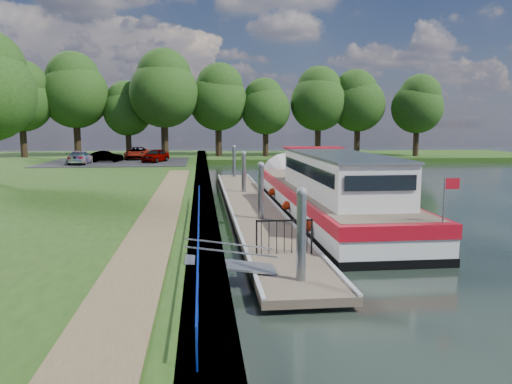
{
  "coord_description": "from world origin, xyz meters",
  "views": [
    {
      "loc": [
        -2.64,
        -13.35,
        4.59
      ],
      "look_at": [
        -0.06,
        9.94,
        1.4
      ],
      "focal_mm": 35.0,
      "sensor_mm": 36.0,
      "label": 1
    }
  ],
  "objects": [
    {
      "name": "ground",
      "position": [
        0.0,
        0.0,
        0.0
      ],
      "size": [
        160.0,
        160.0,
        0.0
      ],
      "primitive_type": "plane",
      "color": "black",
      "rests_on": "ground"
    },
    {
      "name": "bank_edge",
      "position": [
        -2.55,
        15.0,
        0.39
      ],
      "size": [
        1.1,
        90.0,
        0.78
      ],
      "primitive_type": "cube",
      "color": "#473D2D",
      "rests_on": "ground"
    },
    {
      "name": "mooring_piles",
      "position": [
        0.0,
        13.0,
        1.28
      ],
      "size": [
        0.3,
        27.3,
        3.55
      ],
      "color": "gray",
      "rests_on": "ground"
    },
    {
      "name": "gangway",
      "position": [
        -1.85,
        0.5,
        0.63
      ],
      "size": [
        2.58,
        1.0,
        0.92
      ],
      "color": "#A5A8AD",
      "rests_on": "ground"
    },
    {
      "name": "car_c",
      "position": [
        -14.09,
        35.68,
        1.46
      ],
      "size": [
        1.75,
        4.29,
        1.25
      ],
      "primitive_type": "imported",
      "rotation": [
        0.0,
        0.0,
        3.14
      ],
      "color": "#999999",
      "rests_on": "carpark"
    },
    {
      "name": "car_a",
      "position": [
        -7.16,
        37.38,
        1.5
      ],
      "size": [
        2.82,
        4.19,
        1.33
      ],
      "primitive_type": "imported",
      "rotation": [
        0.0,
        0.0,
        -0.36
      ],
      "color": "#999999",
      "rests_on": "carpark"
    },
    {
      "name": "horizon_trees",
      "position": [
        -1.61,
        48.68,
        7.95
      ],
      "size": [
        54.38,
        10.03,
        12.87
      ],
      "color": "#332316",
      "rests_on": "ground"
    },
    {
      "name": "gate_panel",
      "position": [
        -0.0,
        2.2,
        1.15
      ],
      "size": [
        1.85,
        0.05,
        1.15
      ],
      "color": "black",
      "rests_on": "ground"
    },
    {
      "name": "car_b",
      "position": [
        -12.11,
        37.86,
        1.39
      ],
      "size": [
        3.4,
        1.23,
        1.11
      ],
      "primitive_type": "imported",
      "rotation": [
        0.0,
        0.0,
        1.56
      ],
      "color": "#999999",
      "rests_on": "carpark"
    },
    {
      "name": "pontoon",
      "position": [
        0.0,
        13.0,
        0.18
      ],
      "size": [
        2.5,
        30.0,
        0.56
      ],
      "color": "brown",
      "rests_on": "ground"
    },
    {
      "name": "footpath",
      "position": [
        -4.4,
        8.0,
        0.8
      ],
      "size": [
        1.6,
        40.0,
        0.05
      ],
      "primitive_type": "cube",
      "color": "brown",
      "rests_on": "riverbank"
    },
    {
      "name": "carpark",
      "position": [
        -11.0,
        38.0,
        0.81
      ],
      "size": [
        14.0,
        12.0,
        0.06
      ],
      "primitive_type": "cube",
      "color": "black",
      "rests_on": "riverbank"
    },
    {
      "name": "far_bank",
      "position": [
        12.0,
        52.0,
        0.3
      ],
      "size": [
        60.0,
        18.0,
        0.6
      ],
      "primitive_type": "cube",
      "color": "#203D11",
      "rests_on": "ground"
    },
    {
      "name": "car_d",
      "position": [
        -9.51,
        41.78,
        1.49
      ],
      "size": [
        2.3,
        4.77,
        1.31
      ],
      "primitive_type": "imported",
      "rotation": [
        0.0,
        0.0,
        -0.03
      ],
      "color": "#999999",
      "rests_on": "carpark"
    },
    {
      "name": "blue_fence",
      "position": [
        -2.75,
        3.0,
        1.31
      ],
      "size": [
        0.04,
        18.04,
        0.72
      ],
      "color": "#0C2DBF",
      "rests_on": "riverbank"
    },
    {
      "name": "barge",
      "position": [
        3.6,
        11.83,
        1.09
      ],
      "size": [
        4.36,
        21.15,
        4.78
      ],
      "color": "black",
      "rests_on": "ground"
    }
  ]
}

